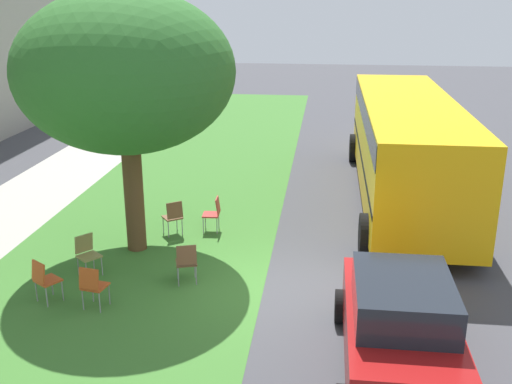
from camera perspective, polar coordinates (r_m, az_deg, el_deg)
name	(u,v)px	position (r m, az deg, el deg)	size (l,w,h in m)	color
ground	(273,290)	(12.25, 1.65, -9.27)	(80.00, 80.00, 0.00)	#424247
grass_verge	(119,281)	(12.90, -12.81, -8.24)	(48.00, 6.00, 0.01)	#3D752D
street_tree	(126,73)	(13.33, -12.22, 10.98)	(4.69, 4.69, 5.81)	brown
chair_0	(93,284)	(11.75, -15.18, -8.40)	(0.49, 0.49, 0.88)	#C64C1E
chair_1	(186,260)	(12.37, -6.59, -6.43)	(0.52, 0.52, 0.88)	brown
chair_2	(173,215)	(14.82, -7.82, -2.19)	(0.58, 0.58, 0.88)	brown
chair_3	(44,278)	(12.25, -19.38, -7.67)	(0.58, 0.57, 0.88)	#C64C1E
chair_4	(87,252)	(13.15, -15.67, -5.47)	(0.58, 0.59, 0.88)	olive
chair_5	(214,212)	(14.95, -4.01, -1.87)	(0.44, 0.44, 0.88)	#B7332D
parked_car	(400,324)	(9.73, 13.41, -12.06)	(3.70, 1.92, 1.65)	maroon
school_bus	(406,140)	(17.42, 14.01, 4.82)	(10.40, 2.80, 2.88)	yellow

